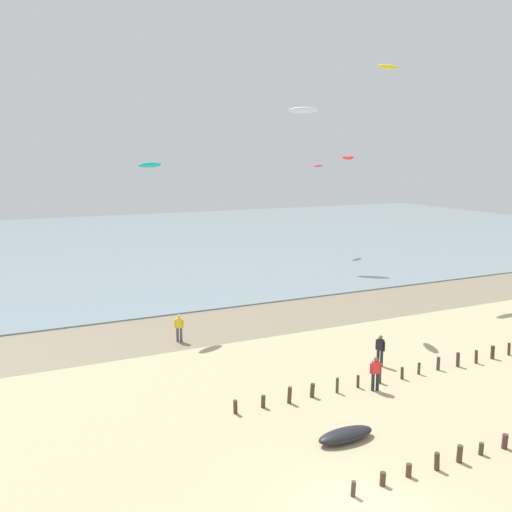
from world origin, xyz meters
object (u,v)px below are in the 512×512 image
(kite_aloft_4, at_px, (303,110))
(kite_aloft_5, at_px, (348,157))
(kite_aloft_2, at_px, (388,67))
(grounded_kite, at_px, (346,435))
(kite_aloft_6, at_px, (150,165))
(person_mid_beach, at_px, (376,373))
(kite_aloft_0, at_px, (318,166))
(person_by_waterline, at_px, (380,349))
(person_nearest_camera, at_px, (179,327))

(kite_aloft_4, xyz_separation_m, kite_aloft_5, (-7.80, -19.54, -4.74))
(kite_aloft_2, bearing_deg, grounded_kite, 41.31)
(grounded_kite, relative_size, kite_aloft_6, 1.37)
(person_mid_beach, height_order, grounded_kite, person_mid_beach)
(kite_aloft_6, bearing_deg, kite_aloft_0, 14.57)
(person_by_waterline, relative_size, grounded_kite, 0.69)
(kite_aloft_0, relative_size, kite_aloft_5, 1.20)
(kite_aloft_4, bearing_deg, kite_aloft_0, -97.98)
(grounded_kite, bearing_deg, kite_aloft_6, 97.94)
(person_nearest_camera, distance_m, kite_aloft_4, 30.67)
(person_mid_beach, xyz_separation_m, kite_aloft_2, (13.42, 17.08, 17.38))
(kite_aloft_2, bearing_deg, person_mid_beach, 43.56)
(grounded_kite, height_order, kite_aloft_0, kite_aloft_0)
(kite_aloft_0, bearing_deg, grounded_kite, 25.46)
(kite_aloft_5, bearing_deg, person_by_waterline, -179.23)
(kite_aloft_2, relative_size, kite_aloft_5, 1.21)
(grounded_kite, bearing_deg, person_by_waterline, 42.49)
(grounded_kite, relative_size, kite_aloft_2, 1.11)
(kite_aloft_0, bearing_deg, kite_aloft_4, 9.83)
(person_nearest_camera, height_order, grounded_kite, person_nearest_camera)
(person_mid_beach, distance_m, kite_aloft_6, 19.16)
(kite_aloft_6, bearing_deg, kite_aloft_4, 12.81)
(person_mid_beach, relative_size, kite_aloft_0, 0.78)
(kite_aloft_0, height_order, kite_aloft_4, kite_aloft_4)
(person_by_waterline, distance_m, grounded_kite, 8.54)
(person_by_waterline, height_order, kite_aloft_6, kite_aloft_6)
(person_nearest_camera, bearing_deg, person_mid_beach, -59.20)
(person_by_waterline, relative_size, kite_aloft_4, 0.56)
(person_nearest_camera, bearing_deg, kite_aloft_2, 17.51)
(person_nearest_camera, relative_size, kite_aloft_0, 0.78)
(kite_aloft_2, distance_m, kite_aloft_6, 21.77)
(person_nearest_camera, height_order, kite_aloft_4, kite_aloft_4)
(kite_aloft_2, bearing_deg, person_nearest_camera, 9.23)
(kite_aloft_5, bearing_deg, person_nearest_camera, 106.58)
(person_mid_beach, xyz_separation_m, kite_aloft_4, (12.73, 29.54, 14.91))
(grounded_kite, distance_m, kite_aloft_2, 32.33)
(grounded_kite, bearing_deg, kite_aloft_4, 62.13)
(kite_aloft_2, bearing_deg, kite_aloft_0, -111.76)
(person_nearest_camera, bearing_deg, kite_aloft_5, -4.13)
(grounded_kite, distance_m, kite_aloft_6, 21.30)
(grounded_kite, bearing_deg, kite_aloft_5, 55.35)
(kite_aloft_0, bearing_deg, kite_aloft_2, 41.73)
(person_mid_beach, xyz_separation_m, grounded_kite, (-3.97, -3.34, -0.67))
(kite_aloft_0, height_order, kite_aloft_2, kite_aloft_2)
(kite_aloft_2, height_order, kite_aloft_5, kite_aloft_2)
(kite_aloft_5, bearing_deg, kite_aloft_2, -29.45)
(grounded_kite, height_order, kite_aloft_6, kite_aloft_6)
(kite_aloft_2, relative_size, kite_aloft_6, 1.23)
(person_nearest_camera, xyz_separation_m, grounded_kite, (2.48, -14.16, -0.67))
(person_by_waterline, height_order, grounded_kite, person_by_waterline)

